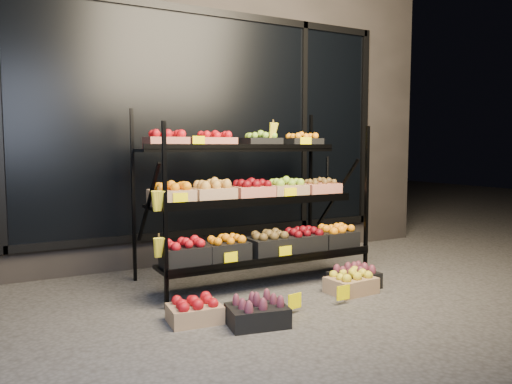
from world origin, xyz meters
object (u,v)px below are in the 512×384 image
display_rack (253,200)px  floor_crate_left (195,310)px  floor_crate_midright (351,282)px  floor_crate_midleft (257,312)px

display_rack → floor_crate_left: size_ratio=5.41×
floor_crate_left → display_rack: bearing=46.1°
floor_crate_left → floor_crate_midright: floor_crate_midright is taller
display_rack → floor_crate_midright: (0.58, -0.77, -0.69)m
floor_crate_midleft → floor_crate_midright: size_ratio=1.10×
floor_crate_left → floor_crate_midright: 1.50m
floor_crate_midleft → display_rack: bearing=73.4°
display_rack → floor_crate_midleft: size_ratio=4.63×
display_rack → floor_crate_midleft: (-0.54, -1.08, -0.69)m
floor_crate_left → floor_crate_midleft: floor_crate_midleft is taller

